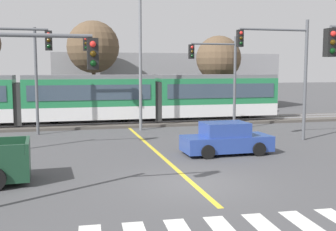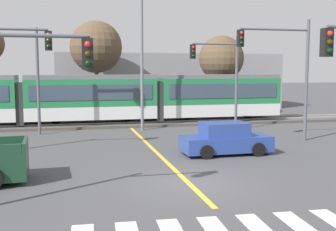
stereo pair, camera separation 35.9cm
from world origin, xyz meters
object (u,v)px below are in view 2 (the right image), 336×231
object	(u,v)px
traffic_light_near_left	(9,84)
bare_tree_west	(96,47)
traffic_light_far_right	(221,70)
street_lamp_centre	(145,53)
bare_tree_east	(221,59)
traffic_light_far_left	(55,65)
sedan_crossing	(226,139)
light_rail_tram	(92,97)
traffic_light_mid_right	(285,62)

from	to	relation	value
traffic_light_near_left	bare_tree_west	size ratio (longest dim) A/B	0.69
traffic_light_far_right	street_lamp_centre	distance (m)	5.09
bare_tree_east	traffic_light_near_left	bearing A→B (deg)	-123.55
traffic_light_far_left	traffic_light_near_left	distance (m)	14.40
traffic_light_near_left	bare_tree_east	bearing A→B (deg)	56.45
sedan_crossing	traffic_light_near_left	size ratio (longest dim) A/B	0.76
traffic_light_far_right	bare_tree_west	size ratio (longest dim) A/B	0.76
sedan_crossing	traffic_light_far_right	world-z (taller)	traffic_light_far_right
light_rail_tram	street_lamp_centre	world-z (taller)	street_lamp_centre
sedan_crossing	street_lamp_centre	bearing A→B (deg)	104.79
traffic_light_far_left	bare_tree_east	size ratio (longest dim) A/B	0.95
traffic_light_near_left	bare_tree_west	xyz separation A→B (m)	(3.89, 23.76, 2.24)
traffic_light_far_right	traffic_light_far_left	bearing A→B (deg)	174.89
sedan_crossing	street_lamp_centre	distance (m)	10.03
light_rail_tram	traffic_light_far_right	xyz separation A→B (m)	(8.12, -4.36, 1.93)
light_rail_tram	traffic_light_far_right	distance (m)	9.42
bare_tree_west	traffic_light_near_left	bearing A→B (deg)	-99.31
traffic_light_mid_right	street_lamp_centre	xyz separation A→B (m)	(-6.71, 6.07, 0.69)
bare_tree_west	sedan_crossing	bearing A→B (deg)	-74.59
traffic_light_far_left	traffic_light_near_left	world-z (taller)	traffic_light_far_left
traffic_light_far_left	bare_tree_east	bearing A→B (deg)	27.73
traffic_light_mid_right	bare_tree_west	distance (m)	17.76
sedan_crossing	traffic_light_far_right	xyz separation A→B (m)	(2.48, 7.38, 3.28)
light_rail_tram	sedan_crossing	world-z (taller)	light_rail_tram
traffic_light_far_right	bare_tree_east	bearing A→B (deg)	69.77
traffic_light_near_left	bare_tree_east	world-z (taller)	bare_tree_east
bare_tree_west	bare_tree_east	world-z (taller)	bare_tree_west
traffic_light_near_left	bare_tree_west	world-z (taller)	bare_tree_west
bare_tree_east	light_rail_tram	bearing A→B (deg)	-161.85
light_rail_tram	traffic_light_near_left	distance (m)	18.13
street_lamp_centre	traffic_light_mid_right	bearing A→B (deg)	-42.12
light_rail_tram	bare_tree_east	bearing A→B (deg)	18.15
traffic_light_far_right	bare_tree_east	world-z (taller)	bare_tree_east
traffic_light_far_left	traffic_light_mid_right	bearing A→B (deg)	-24.58
light_rail_tram	bare_tree_east	distance (m)	11.98
light_rail_tram	traffic_light_mid_right	xyz separation A→B (m)	(10.05, -9.09, 2.34)
light_rail_tram	bare_tree_west	distance (m)	7.12
traffic_light_far_left	traffic_light_mid_right	distance (m)	13.63
traffic_light_far_left	bare_tree_west	xyz separation A→B (m)	(3.10, 9.39, 1.59)
sedan_crossing	bare_tree_west	distance (m)	19.08
light_rail_tram	sedan_crossing	xyz separation A→B (m)	(5.64, -11.74, -1.35)
light_rail_tram	bare_tree_east	size ratio (longest dim) A/B	4.10
street_lamp_centre	bare_tree_east	xyz separation A→B (m)	(7.72, 6.64, -0.18)
traffic_light_far_left	bare_tree_west	world-z (taller)	bare_tree_west
light_rail_tram	bare_tree_east	xyz separation A→B (m)	(11.06, 3.63, 2.85)
street_lamp_centre	light_rail_tram	bearing A→B (deg)	137.86
traffic_light_far_left	traffic_light_mid_right	xyz separation A→B (m)	(12.40, -5.67, 0.14)
traffic_light_far_right	traffic_light_mid_right	world-z (taller)	traffic_light_mid_right
traffic_light_far_left	bare_tree_east	distance (m)	15.16
sedan_crossing	traffic_light_near_left	xyz separation A→B (m)	(-8.78, -6.05, 2.90)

